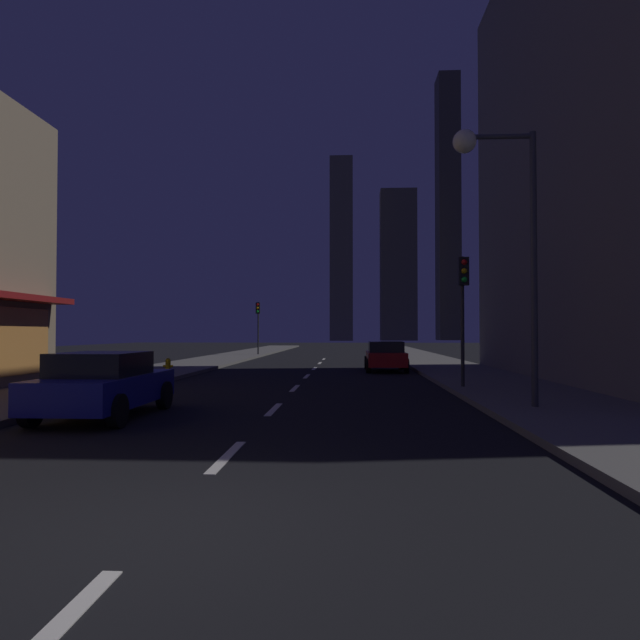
{
  "coord_description": "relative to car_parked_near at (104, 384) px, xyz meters",
  "views": [
    {
      "loc": [
        1.86,
        -5.23,
        1.88
      ],
      "look_at": [
        0.0,
        29.48,
        2.67
      ],
      "focal_mm": 31.4,
      "sensor_mm": 36.0,
      "label": 1
    }
  ],
  "objects": [
    {
      "name": "sidewalk_left",
      "position": [
        -3.4,
        25.07,
        -0.67
      ],
      "size": [
        4.0,
        76.0,
        0.15
      ],
      "primitive_type": "cube",
      "color": "#605E59",
      "rests_on": "ground"
    },
    {
      "name": "lane_marking_center",
      "position": [
        3.6,
        9.27,
        -0.73
      ],
      "size": [
        0.16,
        38.6,
        0.01
      ],
      "color": "silver",
      "rests_on": "ground"
    },
    {
      "name": "ground_plane",
      "position": [
        3.6,
        25.07,
        -0.79
      ],
      "size": [
        78.0,
        136.0,
        0.1
      ],
      "primitive_type": "cube",
      "color": "black"
    },
    {
      "name": "skyscraper_distant_mid",
      "position": [
        17.13,
        123.28,
        17.42
      ],
      "size": [
        8.62,
        5.38,
        36.33
      ],
      "primitive_type": "cube",
      "color": "#504C3C",
      "rests_on": "ground"
    },
    {
      "name": "car_parked_far",
      "position": [
        7.2,
        15.34,
        0.0
      ],
      "size": [
        1.98,
        4.24,
        1.45
      ],
      "color": "#B21919",
      "rests_on": "ground"
    },
    {
      "name": "car_parked_near",
      "position": [
        0.0,
        0.0,
        0.0
      ],
      "size": [
        1.98,
        4.24,
        1.45
      ],
      "color": "navy",
      "rests_on": "ground"
    },
    {
      "name": "skyscraper_distant_tall",
      "position": [
        3.46,
        121.34,
        20.86
      ],
      "size": [
        5.37,
        8.8,
        43.2
      ],
      "primitive_type": "cube",
      "color": "#5F5A47",
      "rests_on": "ground"
    },
    {
      "name": "traffic_light_near_right",
      "position": [
        9.1,
        5.99,
        2.45
      ],
      "size": [
        0.32,
        0.48,
        4.2
      ],
      "color": "#2D2D2D",
      "rests_on": "sidewalk_right"
    },
    {
      "name": "fire_hydrant_far_left",
      "position": [
        -2.3,
        11.34,
        -0.29
      ],
      "size": [
        0.42,
        0.3,
        0.65
      ],
      "color": "gold",
      "rests_on": "sidewalk_left"
    },
    {
      "name": "traffic_light_far_left",
      "position": [
        -1.9,
        32.25,
        2.45
      ],
      "size": [
        0.32,
        0.48,
        4.2
      ],
      "color": "#2D2D2D",
      "rests_on": "sidewalk_left"
    },
    {
      "name": "sidewalk_right",
      "position": [
        10.6,
        25.07,
        -0.67
      ],
      "size": [
        4.0,
        76.0,
        0.15
      ],
      "primitive_type": "cube",
      "color": "#605E59",
      "rests_on": "ground"
    },
    {
      "name": "skyscraper_distant_short",
      "position": [
        30.51,
        131.5,
        33.07
      ],
      "size": [
        5.43,
        7.58,
        67.61
      ],
      "primitive_type": "cube",
      "color": "#423F31",
      "rests_on": "ground"
    },
    {
      "name": "street_lamp_right",
      "position": [
        8.98,
        1.24,
        4.33
      ],
      "size": [
        1.96,
        0.56,
        6.58
      ],
      "color": "#38383D",
      "rests_on": "sidewalk_right"
    }
  ]
}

